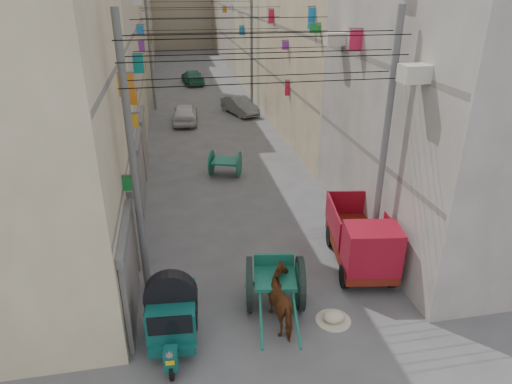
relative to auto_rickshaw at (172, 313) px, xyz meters
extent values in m
cube|color=slate|center=(-1.26, 4.45, 2.24)|extent=(0.25, 9.80, 0.18)
cube|color=slate|center=(-1.26, 4.45, 5.24)|extent=(0.25, 9.80, 0.18)
cube|color=#A2978B|center=(-5.14, 15.45, 5.04)|extent=(8.00, 12.00, 12.00)
cube|color=slate|center=(-1.26, 15.45, 2.24)|extent=(0.25, 11.76, 0.18)
cube|color=slate|center=(-1.26, 15.45, 5.24)|extent=(0.25, 11.76, 0.18)
cube|color=gray|center=(-5.14, 28.45, 6.04)|extent=(8.00, 14.00, 14.00)
cube|color=slate|center=(-1.26, 28.45, 2.24)|extent=(0.25, 13.72, 0.18)
cube|color=slate|center=(-1.26, 28.45, 5.24)|extent=(0.25, 13.72, 0.18)
cube|color=#A8A29D|center=(-5.14, 42.45, 4.94)|extent=(8.00, 14.00, 11.80)
cube|color=slate|center=(-1.26, 42.45, 2.24)|extent=(0.25, 13.72, 0.18)
cube|color=slate|center=(-1.26, 42.45, 5.24)|extent=(0.25, 13.72, 0.18)
cube|color=slate|center=(-1.26, 55.45, 2.24)|extent=(0.25, 11.76, 0.18)
cube|color=slate|center=(-1.26, 55.45, 5.24)|extent=(0.25, 11.76, 0.18)
cube|color=#A8A29D|center=(10.86, 4.45, 5.54)|extent=(8.00, 10.00, 13.00)
cube|color=slate|center=(6.98, 4.45, 2.24)|extent=(0.25, 9.80, 0.18)
cube|color=slate|center=(6.98, 4.45, 5.24)|extent=(0.25, 9.80, 0.18)
cube|color=#C8B38B|center=(10.86, 15.45, 5.04)|extent=(8.00, 12.00, 12.00)
cube|color=slate|center=(6.98, 15.45, 2.24)|extent=(0.25, 11.76, 0.18)
cube|color=slate|center=(6.98, 15.45, 5.24)|extent=(0.25, 11.76, 0.18)
cube|color=beige|center=(10.86, 28.45, 6.04)|extent=(8.00, 14.00, 14.00)
cube|color=slate|center=(6.98, 28.45, 2.24)|extent=(0.25, 13.72, 0.18)
cube|color=slate|center=(6.98, 28.45, 5.24)|extent=(0.25, 13.72, 0.18)
cube|color=#A2978B|center=(10.86, 42.45, 4.94)|extent=(8.00, 14.00, 11.80)
cube|color=slate|center=(6.98, 42.45, 2.24)|extent=(0.25, 13.72, 0.18)
cube|color=slate|center=(6.98, 42.45, 5.24)|extent=(0.25, 13.72, 0.18)
cube|color=slate|center=(6.98, 55.45, 2.24)|extent=(0.25, 11.76, 0.18)
cube|color=slate|center=(6.98, 55.45, 5.24)|extent=(0.25, 11.76, 0.18)
cube|color=#4C4B50|center=(-1.06, 1.25, 0.34)|extent=(0.12, 3.00, 2.60)
cube|color=#57585A|center=(-1.04, 1.25, 1.79)|extent=(0.18, 3.20, 0.25)
cube|color=#4C4B50|center=(-1.06, 4.95, 0.34)|extent=(0.12, 3.00, 2.60)
cube|color=#57585A|center=(-1.04, 4.95, 1.79)|extent=(0.18, 3.20, 0.25)
cube|color=#4C4B50|center=(-1.06, 8.65, 0.34)|extent=(0.12, 3.00, 2.60)
cube|color=#57585A|center=(-1.04, 8.65, 1.79)|extent=(0.18, 3.20, 0.25)
cube|color=#4C4B50|center=(-1.06, 12.45, 0.34)|extent=(0.12, 3.00, 2.60)
cube|color=#57585A|center=(-1.04, 12.45, 1.79)|extent=(0.18, 3.20, 0.25)
cube|color=silver|center=(6.67, 30.73, 5.02)|extent=(0.38, 0.08, 0.41)
cube|color=#BE6B16|center=(-1.01, 38.06, 2.66)|extent=(0.27, 0.08, 0.71)
cube|color=#188734|center=(-0.92, 2.87, 2.39)|extent=(0.44, 0.08, 0.42)
cube|color=#0B8079|center=(-0.92, 12.24, 4.21)|extent=(0.45, 0.08, 0.84)
cube|color=#BE6B16|center=(6.65, 41.32, 4.95)|extent=(0.41, 0.08, 0.59)
cube|color=orange|center=(-0.95, 6.21, 3.28)|extent=(0.38, 0.08, 0.44)
cube|color=blue|center=(6.64, 29.99, 3.89)|extent=(0.43, 0.08, 0.72)
cube|color=silver|center=(6.72, 36.06, 5.29)|extent=(0.28, 0.08, 0.44)
cube|color=#188734|center=(-0.99, 34.52, 2.71)|extent=(0.31, 0.08, 0.44)
cube|color=purple|center=(6.68, 15.47, 4.45)|extent=(0.35, 0.08, 0.45)
cube|color=#C71A3F|center=(6.69, 19.10, 5.69)|extent=(0.34, 0.08, 0.79)
cube|color=#BE6B16|center=(-1.00, 8.47, 3.54)|extent=(0.28, 0.08, 0.52)
cube|color=silver|center=(-1.00, 26.07, 5.30)|extent=(0.28, 0.08, 0.74)
cube|color=#C71A3F|center=(6.73, 14.96, 2.26)|extent=(0.26, 0.08, 0.80)
cube|color=#C71A3F|center=(6.69, 5.82, 5.73)|extent=(0.34, 0.08, 0.55)
cube|color=#BE6B16|center=(-0.90, 5.00, 4.72)|extent=(0.47, 0.08, 0.67)
cube|color=blue|center=(-0.94, 17.60, 5.18)|extent=(0.40, 0.08, 0.47)
cube|color=purple|center=(-0.98, 18.11, 4.28)|extent=(0.32, 0.08, 0.55)
cube|color=#188734|center=(6.62, 10.19, 5.77)|extent=(0.47, 0.08, 0.35)
cube|color=blue|center=(6.70, 11.02, 6.11)|extent=(0.32, 0.08, 0.89)
cube|color=#C71A3F|center=(6.64, 5.73, 5.77)|extent=(0.44, 0.08, 0.69)
cube|color=orange|center=(-1.20, 2.45, 2.04)|extent=(0.10, 3.20, 0.80)
cube|color=#C71A3F|center=(-1.20, 11.45, 2.04)|extent=(0.10, 3.20, 0.80)
cube|color=#0B8079|center=(-1.20, 23.45, 2.04)|extent=(0.10, 3.20, 0.80)
cube|color=orange|center=(-1.20, 35.45, 2.04)|extent=(0.10, 3.20, 0.80)
cube|color=#BE6B16|center=(6.92, 2.45, 2.04)|extent=(0.10, 3.20, 0.80)
cube|color=#BE6B16|center=(6.92, 11.45, 2.04)|extent=(0.10, 3.20, 0.80)
cube|color=orange|center=(6.92, 23.45, 2.04)|extent=(0.10, 3.20, 0.80)
cube|color=#0B8079|center=(6.92, 35.45, 2.04)|extent=(0.10, 3.20, 0.80)
cube|color=#BBB8A8|center=(6.51, 1.45, 5.44)|extent=(0.70, 0.55, 0.45)
cube|color=#BBB8A8|center=(6.51, 7.45, 5.64)|extent=(0.70, 0.55, 0.45)
cylinder|color=#57585A|center=(-0.74, 2.45, 3.04)|extent=(0.20, 0.20, 8.00)
cylinder|color=#57585A|center=(6.46, 2.45, 3.04)|extent=(0.20, 0.20, 8.00)
cylinder|color=#57585A|center=(-0.74, 24.45, 3.04)|extent=(0.20, 0.20, 8.00)
cylinder|color=#57585A|center=(6.46, 24.45, 3.04)|extent=(0.20, 0.20, 8.00)
cylinder|color=black|center=(2.86, 1.95, 5.24)|extent=(7.40, 0.02, 0.02)
cylinder|color=black|center=(2.86, 1.95, 5.84)|extent=(7.40, 0.02, 0.02)
cylinder|color=black|center=(2.86, 1.95, 6.34)|extent=(7.40, 0.02, 0.02)
cylinder|color=black|center=(2.86, 2.95, 5.24)|extent=(7.40, 0.02, 0.02)
cylinder|color=black|center=(2.86, 2.95, 5.84)|extent=(7.40, 0.02, 0.02)
cylinder|color=black|center=(2.86, 2.95, 6.34)|extent=(7.40, 0.02, 0.02)
cylinder|color=black|center=(2.86, 8.45, 5.24)|extent=(7.40, 0.02, 0.02)
cylinder|color=black|center=(2.86, 8.45, 5.84)|extent=(7.40, 0.02, 0.02)
cylinder|color=black|center=(2.86, 8.45, 6.34)|extent=(7.40, 0.02, 0.02)
cylinder|color=black|center=(2.86, 16.45, 5.24)|extent=(7.40, 0.02, 0.02)
cylinder|color=black|center=(2.86, 16.45, 5.84)|extent=(7.40, 0.02, 0.02)
cylinder|color=black|center=(2.86, 16.45, 6.34)|extent=(7.40, 0.02, 0.02)
cylinder|color=black|center=(2.86, 24.45, 5.24)|extent=(7.40, 0.02, 0.02)
cylinder|color=black|center=(2.86, 24.45, 5.84)|extent=(7.40, 0.02, 0.02)
cylinder|color=black|center=(2.86, 24.45, 6.34)|extent=(7.40, 0.02, 0.02)
cylinder|color=black|center=(-0.09, -1.18, -0.70)|extent=(0.15, 0.52, 0.51)
cylinder|color=black|center=(-0.46, 0.60, -0.70)|extent=(0.15, 0.52, 0.51)
cylinder|color=black|center=(0.55, 0.52, -0.70)|extent=(0.15, 0.52, 0.51)
cube|color=#0D4843|center=(0.00, 0.01, -0.52)|extent=(1.28, 1.82, 0.26)
cube|color=#0D4843|center=(-0.09, -1.13, -0.41)|extent=(0.35, 0.44, 0.50)
cylinder|color=silver|center=(-0.11, -1.34, -0.09)|extent=(0.17, 0.06, 0.16)
cube|color=#EBAA0D|center=(-0.11, -1.36, -0.32)|extent=(0.20, 0.04, 0.11)
cube|color=#0D4843|center=(0.00, 0.06, 0.00)|extent=(1.31, 1.64, 0.87)
cube|color=black|center=(-0.06, -0.74, 0.23)|extent=(1.05, 0.14, 0.50)
cube|color=black|center=(-0.60, 0.10, 0.09)|extent=(0.12, 1.10, 0.59)
cube|color=black|center=(0.61, 0.01, 0.09)|extent=(0.12, 1.10, 0.59)
cube|color=silver|center=(-0.06, -0.77, -0.46)|extent=(1.14, 0.14, 0.05)
cylinder|color=black|center=(2.15, 1.07, -0.19)|extent=(0.42, 1.55, 1.55)
cylinder|color=#145945|center=(2.15, 1.07, -0.19)|extent=(0.39, 1.22, 1.21)
cylinder|color=#57585A|center=(2.15, 1.07, -0.19)|extent=(0.27, 0.24, 0.20)
cylinder|color=black|center=(3.57, 0.83, -0.19)|extent=(0.42, 1.55, 1.55)
cylinder|color=#145945|center=(3.57, 0.83, -0.19)|extent=(0.39, 1.22, 1.21)
cylinder|color=#57585A|center=(3.57, 0.83, -0.19)|extent=(0.27, 0.24, 0.20)
cylinder|color=#57585A|center=(2.86, 0.95, -0.19)|extent=(1.49, 0.34, 0.09)
cube|color=#145945|center=(2.86, 0.95, 0.01)|extent=(1.35, 1.39, 0.11)
cube|color=#145945|center=(2.95, 1.49, 0.26)|extent=(1.16, 0.28, 0.39)
cylinder|color=#145945|center=(2.20, -0.34, -0.08)|extent=(0.50, 2.52, 0.08)
cylinder|color=#145945|center=(3.07, -0.49, -0.08)|extent=(0.50, 2.52, 0.08)
cylinder|color=black|center=(5.16, 1.47, -0.60)|extent=(0.31, 0.75, 0.72)
cylinder|color=black|center=(5.54, 3.85, -0.60)|extent=(0.31, 0.75, 0.72)
cylinder|color=black|center=(6.57, 1.24, -0.60)|extent=(0.31, 0.75, 0.72)
cylinder|color=black|center=(6.95, 3.62, -0.60)|extent=(0.31, 0.75, 0.72)
cube|color=#5E170D|center=(6.06, 2.54, -0.36)|extent=(2.14, 3.82, 0.38)
cube|color=maroon|center=(5.86, 1.30, 0.41)|extent=(1.75, 1.39, 1.37)
cube|color=black|center=(5.78, 0.79, 0.52)|extent=(1.42, 0.29, 0.60)
cube|color=#5E170D|center=(6.15, 3.14, -0.06)|extent=(2.00, 2.64, 0.13)
cube|color=maroon|center=(5.36, 3.27, 0.41)|extent=(0.44, 2.39, 0.93)
cube|color=maroon|center=(6.94, 3.01, 0.41)|extent=(0.44, 2.39, 0.93)
cube|color=maroon|center=(6.34, 4.31, 0.41)|extent=(1.63, 0.32, 0.93)
cylinder|color=#145945|center=(2.08, 11.15, -0.33)|extent=(0.47, 1.21, 1.25)
cylinder|color=#145945|center=(3.36, 10.71, -0.33)|extent=(0.47, 1.21, 1.25)
cube|color=#145945|center=(2.72, 10.93, -0.22)|extent=(1.48, 1.39, 0.10)
cylinder|color=#57585A|center=(2.72, 10.93, -0.33)|extent=(1.35, 0.52, 0.08)
ellipsoid|color=#BEB19D|center=(4.32, 0.02, -0.81)|extent=(0.61, 0.49, 0.30)
imported|color=brown|center=(2.97, 0.19, -0.22)|extent=(1.00, 1.84, 1.48)
imported|color=silver|center=(1.27, 20.46, -0.31)|extent=(1.84, 3.94, 1.30)
imported|color=#565B59|center=(5.15, 22.00, -0.36)|extent=(2.43, 3.86, 1.20)
imported|color=#236651|center=(2.55, 33.29, -0.35)|extent=(2.06, 4.32, 1.22)
camera|label=1|loc=(0.36, -9.36, 7.55)|focal=32.00mm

